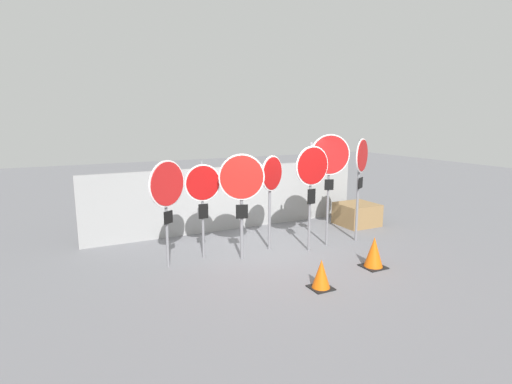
{
  "coord_description": "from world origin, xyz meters",
  "views": [
    {
      "loc": [
        -4.08,
        -7.51,
        2.97
      ],
      "look_at": [
        -0.34,
        0.0,
        1.39
      ],
      "focal_mm": 28.0,
      "sensor_mm": 36.0,
      "label": 1
    }
  ],
  "objects_px": {
    "stop_sign_1": "(203,189)",
    "traffic_cone_1": "(374,252)",
    "stop_sign_4": "(312,173)",
    "storage_crate": "(357,214)",
    "traffic_cone_0": "(321,274)",
    "stop_sign_3": "(272,181)",
    "stop_sign_5": "(330,161)",
    "stop_sign_2": "(242,185)",
    "stop_sign_0": "(167,190)",
    "stop_sign_6": "(361,165)"
  },
  "relations": [
    {
      "from": "stop_sign_5",
      "to": "traffic_cone_1",
      "type": "relative_size",
      "value": 4.15
    },
    {
      "from": "stop_sign_4",
      "to": "traffic_cone_1",
      "type": "xyz_separation_m",
      "value": [
        0.58,
        -1.39,
        -1.48
      ]
    },
    {
      "from": "stop_sign_6",
      "to": "traffic_cone_0",
      "type": "distance_m",
      "value": 3.47
    },
    {
      "from": "stop_sign_0",
      "to": "traffic_cone_1",
      "type": "height_order",
      "value": "stop_sign_0"
    },
    {
      "from": "stop_sign_1",
      "to": "traffic_cone_1",
      "type": "relative_size",
      "value": 3.32
    },
    {
      "from": "traffic_cone_0",
      "to": "stop_sign_3",
      "type": "bearing_deg",
      "value": 84.25
    },
    {
      "from": "stop_sign_1",
      "to": "stop_sign_2",
      "type": "relative_size",
      "value": 0.93
    },
    {
      "from": "traffic_cone_1",
      "to": "traffic_cone_0",
      "type": "bearing_deg",
      "value": -166.66
    },
    {
      "from": "stop_sign_1",
      "to": "stop_sign_6",
      "type": "distance_m",
      "value": 3.81
    },
    {
      "from": "stop_sign_3",
      "to": "stop_sign_1",
      "type": "bearing_deg",
      "value": 147.03
    },
    {
      "from": "traffic_cone_1",
      "to": "storage_crate",
      "type": "distance_m",
      "value": 3.25
    },
    {
      "from": "traffic_cone_1",
      "to": "storage_crate",
      "type": "relative_size",
      "value": 0.62
    },
    {
      "from": "stop_sign_1",
      "to": "stop_sign_2",
      "type": "bearing_deg",
      "value": -31.09
    },
    {
      "from": "stop_sign_1",
      "to": "stop_sign_5",
      "type": "relative_size",
      "value": 0.8
    },
    {
      "from": "traffic_cone_0",
      "to": "traffic_cone_1",
      "type": "distance_m",
      "value": 1.58
    },
    {
      "from": "stop_sign_0",
      "to": "stop_sign_6",
      "type": "distance_m",
      "value": 4.57
    },
    {
      "from": "stop_sign_4",
      "to": "storage_crate",
      "type": "height_order",
      "value": "stop_sign_4"
    },
    {
      "from": "stop_sign_5",
      "to": "traffic_cone_1",
      "type": "height_order",
      "value": "stop_sign_5"
    },
    {
      "from": "stop_sign_1",
      "to": "stop_sign_2",
      "type": "xyz_separation_m",
      "value": [
        0.69,
        -0.43,
        0.11
      ]
    },
    {
      "from": "stop_sign_0",
      "to": "storage_crate",
      "type": "distance_m",
      "value": 5.72
    },
    {
      "from": "traffic_cone_0",
      "to": "traffic_cone_1",
      "type": "height_order",
      "value": "traffic_cone_1"
    },
    {
      "from": "traffic_cone_0",
      "to": "traffic_cone_1",
      "type": "xyz_separation_m",
      "value": [
        1.54,
        0.37,
        0.05
      ]
    },
    {
      "from": "stop_sign_3",
      "to": "stop_sign_6",
      "type": "xyz_separation_m",
      "value": [
        2.2,
        -0.37,
        0.28
      ]
    },
    {
      "from": "stop_sign_6",
      "to": "storage_crate",
      "type": "distance_m",
      "value": 2.17
    },
    {
      "from": "stop_sign_5",
      "to": "traffic_cone_0",
      "type": "xyz_separation_m",
      "value": [
        -1.53,
        -1.89,
        -1.72
      ]
    },
    {
      "from": "stop_sign_3",
      "to": "traffic_cone_1",
      "type": "xyz_separation_m",
      "value": [
        1.31,
        -1.88,
        -1.28
      ]
    },
    {
      "from": "stop_sign_0",
      "to": "stop_sign_4",
      "type": "distance_m",
      "value": 3.11
    },
    {
      "from": "stop_sign_1",
      "to": "stop_sign_4",
      "type": "relative_size",
      "value": 0.85
    },
    {
      "from": "traffic_cone_1",
      "to": "stop_sign_2",
      "type": "bearing_deg",
      "value": 144.03
    },
    {
      "from": "stop_sign_5",
      "to": "traffic_cone_0",
      "type": "distance_m",
      "value": 2.98
    },
    {
      "from": "stop_sign_4",
      "to": "stop_sign_5",
      "type": "height_order",
      "value": "stop_sign_5"
    },
    {
      "from": "stop_sign_1",
      "to": "stop_sign_4",
      "type": "xyz_separation_m",
      "value": [
        2.28,
        -0.62,
        0.28
      ]
    },
    {
      "from": "stop_sign_5",
      "to": "stop_sign_1",
      "type": "bearing_deg",
      "value": -170.54
    },
    {
      "from": "stop_sign_6",
      "to": "storage_crate",
      "type": "height_order",
      "value": "stop_sign_6"
    },
    {
      "from": "stop_sign_4",
      "to": "stop_sign_6",
      "type": "relative_size",
      "value": 0.98
    },
    {
      "from": "stop_sign_5",
      "to": "storage_crate",
      "type": "distance_m",
      "value": 2.76
    },
    {
      "from": "stop_sign_5",
      "to": "storage_crate",
      "type": "height_order",
      "value": "stop_sign_5"
    },
    {
      "from": "stop_sign_1",
      "to": "stop_sign_5",
      "type": "bearing_deg",
      "value": -8.69
    },
    {
      "from": "stop_sign_3",
      "to": "stop_sign_4",
      "type": "distance_m",
      "value": 0.9
    },
    {
      "from": "stop_sign_5",
      "to": "traffic_cone_0",
      "type": "bearing_deg",
      "value": -109.82
    },
    {
      "from": "stop_sign_2",
      "to": "stop_sign_4",
      "type": "relative_size",
      "value": 0.92
    },
    {
      "from": "traffic_cone_0",
      "to": "stop_sign_1",
      "type": "bearing_deg",
      "value": 119.19
    },
    {
      "from": "stop_sign_6",
      "to": "stop_sign_0",
      "type": "bearing_deg",
      "value": 144.2
    },
    {
      "from": "stop_sign_1",
      "to": "traffic_cone_0",
      "type": "distance_m",
      "value": 2.99
    },
    {
      "from": "stop_sign_4",
      "to": "traffic_cone_0",
      "type": "bearing_deg",
      "value": -122.64
    },
    {
      "from": "stop_sign_5",
      "to": "storage_crate",
      "type": "bearing_deg",
      "value": 50.89
    },
    {
      "from": "storage_crate",
      "to": "stop_sign_6",
      "type": "bearing_deg",
      "value": -129.31
    },
    {
      "from": "stop_sign_0",
      "to": "stop_sign_4",
      "type": "height_order",
      "value": "stop_sign_4"
    },
    {
      "from": "storage_crate",
      "to": "stop_sign_5",
      "type": "bearing_deg",
      "value": -148.2
    },
    {
      "from": "traffic_cone_1",
      "to": "stop_sign_5",
      "type": "bearing_deg",
      "value": 90.43
    }
  ]
}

